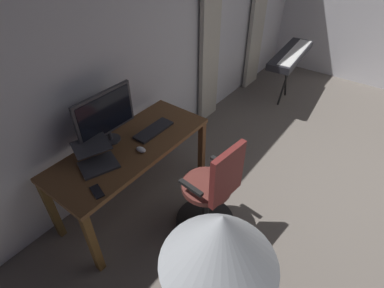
% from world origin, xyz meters
% --- Properties ---
extents(back_room_partition, '(5.81, 0.10, 2.77)m').
position_xyz_m(back_room_partition, '(0.00, -2.69, 1.39)').
color(back_room_partition, silver).
rests_on(back_room_partition, ground).
extents(curtain_left_panel, '(0.40, 0.06, 2.41)m').
position_xyz_m(curtain_left_panel, '(-1.70, -2.58, 1.21)').
color(curtain_left_panel, '#BCB8AA').
rests_on(curtain_left_panel, ground).
extents(curtain_right_panel, '(0.37, 0.06, 2.41)m').
position_xyz_m(curtain_right_panel, '(-0.40, -2.58, 1.21)').
color(curtain_right_panel, '#BCB8AA').
rests_on(curtain_right_panel, ground).
extents(desk, '(1.54, 0.64, 0.73)m').
position_xyz_m(desk, '(1.37, -2.22, 0.64)').
color(desk, brown).
rests_on(desk, ground).
extents(office_chair, '(0.56, 0.56, 1.02)m').
position_xyz_m(office_chair, '(1.20, -1.43, 0.47)').
color(office_chair, black).
rests_on(office_chair, ground).
extents(computer_monitor, '(0.60, 0.18, 0.49)m').
position_xyz_m(computer_monitor, '(1.42, -2.42, 1.01)').
color(computer_monitor, '#333338').
rests_on(computer_monitor, desk).
extents(computer_keyboard, '(0.41, 0.15, 0.02)m').
position_xyz_m(computer_keyboard, '(1.08, -2.20, 0.75)').
color(computer_keyboard, '#232328').
rests_on(computer_keyboard, desk).
extents(laptop, '(0.40, 0.43, 0.15)m').
position_xyz_m(laptop, '(1.70, -2.26, 0.79)').
color(laptop, '#333338').
rests_on(laptop, desk).
extents(computer_mouse, '(0.06, 0.10, 0.04)m').
position_xyz_m(computer_mouse, '(1.37, -2.08, 0.75)').
color(computer_mouse, silver).
rests_on(computer_mouse, desk).
extents(cell_phone_by_monitor, '(0.11, 0.16, 0.01)m').
position_xyz_m(cell_phone_by_monitor, '(1.91, -2.00, 0.74)').
color(cell_phone_by_monitor, black).
rests_on(cell_phone_by_monitor, desk).
extents(piano_keyboard, '(1.23, 0.43, 0.80)m').
position_xyz_m(piano_keyboard, '(-1.48, -1.88, 0.73)').
color(piano_keyboard, black).
rests_on(piano_keyboard, ground).
extents(floor_lamp, '(0.32, 0.32, 1.87)m').
position_xyz_m(floor_lamp, '(2.32, -0.71, 1.57)').
color(floor_lamp, black).
rests_on(floor_lamp, ground).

